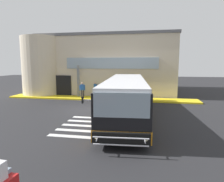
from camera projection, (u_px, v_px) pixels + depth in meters
ground_plane at (86, 109)px, 16.16m from camera, size 80.00×90.00×0.02m
bay_paint_stripes at (97, 126)px, 11.72m from camera, size 4.40×3.96×0.01m
terminal_building at (107, 65)px, 27.01m from camera, size 17.94×13.80×7.16m
boarding_curb at (100, 98)px, 20.83m from camera, size 20.14×2.00×0.15m
entry_support_column at (78, 81)px, 21.62m from camera, size 0.28×0.28×3.43m
bus_main_foreground at (126, 98)px, 13.98m from camera, size 3.45×12.52×2.70m
passenger_near_column at (82, 89)px, 20.59m from camera, size 0.54×0.48×1.68m
passenger_by_doorway at (95, 89)px, 21.00m from camera, size 0.48×0.41×1.68m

